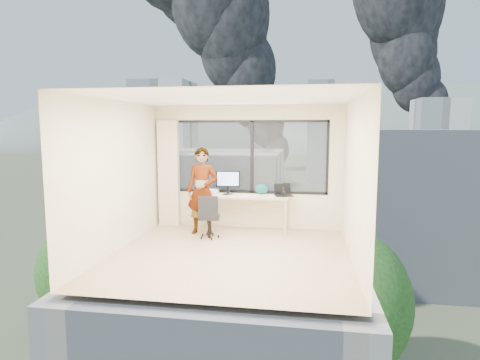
% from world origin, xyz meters
% --- Properties ---
extents(floor, '(4.00, 4.00, 0.01)m').
position_xyz_m(floor, '(0.00, 0.00, 0.00)').
color(floor, tan).
rests_on(floor, ground).
extents(ceiling, '(4.00, 4.00, 0.01)m').
position_xyz_m(ceiling, '(0.00, 0.00, 2.60)').
color(ceiling, white).
rests_on(ceiling, ground).
extents(wall_front, '(4.00, 0.01, 2.60)m').
position_xyz_m(wall_front, '(0.00, -2.00, 1.30)').
color(wall_front, beige).
rests_on(wall_front, ground).
extents(wall_left, '(0.01, 4.00, 2.60)m').
position_xyz_m(wall_left, '(-2.00, 0.00, 1.30)').
color(wall_left, beige).
rests_on(wall_left, ground).
extents(wall_right, '(0.01, 4.00, 2.60)m').
position_xyz_m(wall_right, '(2.00, 0.00, 1.30)').
color(wall_right, beige).
rests_on(wall_right, ground).
extents(window_wall, '(3.30, 0.16, 1.55)m').
position_xyz_m(window_wall, '(0.05, 2.00, 1.52)').
color(window_wall, black).
rests_on(window_wall, ground).
extents(curtain, '(0.45, 0.14, 2.30)m').
position_xyz_m(curtain, '(-1.72, 1.88, 1.15)').
color(curtain, '#F8E0C2').
rests_on(curtain, floor).
extents(desk, '(1.80, 0.60, 0.75)m').
position_xyz_m(desk, '(0.00, 1.66, 0.38)').
color(desk, '#CFB48B').
rests_on(desk, floor).
extents(chair, '(0.50, 0.50, 0.87)m').
position_xyz_m(chair, '(-0.60, 0.97, 0.44)').
color(chair, black).
rests_on(chair, floor).
extents(person, '(0.67, 0.47, 1.75)m').
position_xyz_m(person, '(-0.82, 1.29, 0.87)').
color(person, '#2D2D33').
rests_on(person, floor).
extents(monitor, '(0.51, 0.16, 0.50)m').
position_xyz_m(monitor, '(-0.38, 1.76, 1.00)').
color(monitor, black).
rests_on(monitor, desk).
extents(game_console, '(0.40, 0.36, 0.08)m').
position_xyz_m(game_console, '(-0.80, 1.84, 0.79)').
color(game_console, white).
rests_on(game_console, desk).
extents(laptop, '(0.45, 0.46, 0.23)m').
position_xyz_m(laptop, '(0.80, 1.68, 0.86)').
color(laptop, black).
rests_on(laptop, desk).
extents(cellphone, '(0.11, 0.06, 0.01)m').
position_xyz_m(cellphone, '(-0.43, 1.60, 0.76)').
color(cellphone, black).
rests_on(cellphone, desk).
extents(pen_cup, '(0.10, 0.10, 0.11)m').
position_xyz_m(pen_cup, '(0.80, 1.57, 0.80)').
color(pen_cup, black).
rests_on(pen_cup, desk).
extents(handbag, '(0.30, 0.17, 0.22)m').
position_xyz_m(handbag, '(0.33, 1.85, 0.86)').
color(handbag, '#0D4E45').
rests_on(handbag, desk).
extents(exterior_ground, '(400.00, 400.00, 0.04)m').
position_xyz_m(exterior_ground, '(0.00, 120.00, -14.00)').
color(exterior_ground, '#515B3D').
rests_on(exterior_ground, ground).
extents(near_bldg_a, '(16.00, 12.00, 14.00)m').
position_xyz_m(near_bldg_a, '(-9.00, 30.00, -7.00)').
color(near_bldg_a, beige).
rests_on(near_bldg_a, exterior_ground).
extents(near_bldg_b, '(14.00, 13.00, 16.00)m').
position_xyz_m(near_bldg_b, '(12.00, 38.00, -6.00)').
color(near_bldg_b, silver).
rests_on(near_bldg_b, exterior_ground).
extents(far_tower_a, '(14.00, 14.00, 28.00)m').
position_xyz_m(far_tower_a, '(-35.00, 95.00, 0.00)').
color(far_tower_a, silver).
rests_on(far_tower_a, exterior_ground).
extents(far_tower_b, '(13.00, 13.00, 30.00)m').
position_xyz_m(far_tower_b, '(8.00, 120.00, 1.00)').
color(far_tower_b, silver).
rests_on(far_tower_b, exterior_ground).
extents(far_tower_c, '(15.00, 15.00, 26.00)m').
position_xyz_m(far_tower_c, '(45.00, 140.00, -1.00)').
color(far_tower_c, silver).
rests_on(far_tower_c, exterior_ground).
extents(far_tower_d, '(16.00, 14.00, 22.00)m').
position_xyz_m(far_tower_d, '(-60.00, 150.00, -3.00)').
color(far_tower_d, silver).
rests_on(far_tower_d, exterior_ground).
extents(hill_a, '(288.00, 216.00, 90.00)m').
position_xyz_m(hill_a, '(-120.00, 320.00, -14.00)').
color(hill_a, slate).
rests_on(hill_a, exterior_ground).
extents(hill_b, '(300.00, 220.00, 96.00)m').
position_xyz_m(hill_b, '(100.00, 320.00, -14.00)').
color(hill_b, slate).
rests_on(hill_b, exterior_ground).
extents(tree_a, '(7.00, 7.00, 8.00)m').
position_xyz_m(tree_a, '(-16.00, 22.00, -10.00)').
color(tree_a, '#1C4717').
rests_on(tree_a, exterior_ground).
extents(tree_b, '(7.60, 7.60, 9.00)m').
position_xyz_m(tree_b, '(4.00, 18.00, -9.50)').
color(tree_b, '#1C4717').
rests_on(tree_b, exterior_ground).
extents(smoke_plume_a, '(40.00, 24.00, 90.00)m').
position_xyz_m(smoke_plume_a, '(-10.00, 150.00, 39.00)').
color(smoke_plume_a, black).
rests_on(smoke_plume_a, exterior_ground).
extents(smoke_plume_b, '(30.00, 18.00, 70.00)m').
position_xyz_m(smoke_plume_b, '(55.00, 170.00, 27.00)').
color(smoke_plume_b, black).
rests_on(smoke_plume_b, exterior_ground).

